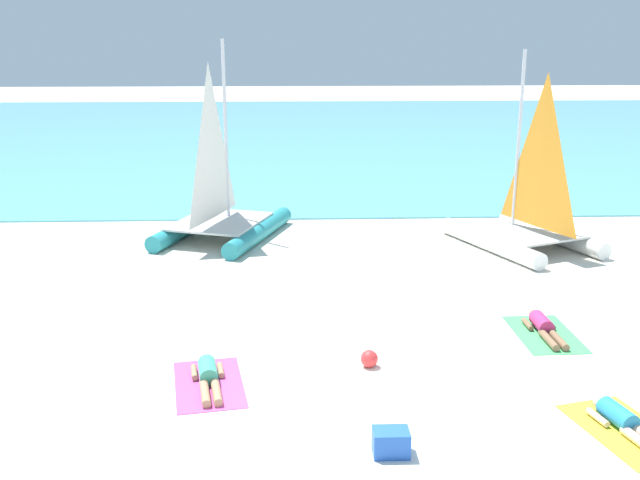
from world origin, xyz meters
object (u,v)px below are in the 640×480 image
towel_center_right (625,431)px  beach_ball (369,359)px  cooler_box (391,442)px  sunbather_center_right (623,421)px  towel_center_left (209,384)px  sunbather_center_left (208,375)px  sunbather_rightmost (544,327)px  towel_rightmost (545,334)px  sailboat_white (526,219)px  sailboat_teal (221,210)px

towel_center_right → beach_ball: size_ratio=6.24×
cooler_box → sunbather_center_right: bearing=8.7°
towel_center_left → sunbather_center_left: sunbather_center_left is taller
sunbather_center_right → sunbather_center_left: bearing=150.1°
towel_center_left → sunbather_rightmost: bearing=17.2°
towel_rightmost → cooler_box: size_ratio=3.80×
towel_center_left → sunbather_rightmost: 6.50m
beach_ball → towel_rightmost: bearing=20.2°
sunbather_center_right → beach_ball: 4.14m
sunbather_center_left → towel_rightmost: bearing=6.3°
sunbather_center_right → beach_ball: size_ratio=5.11×
towel_rightmost → cooler_box: bearing=-130.7°
sailboat_white → sunbather_center_left: 10.90m
towel_center_right → towel_rightmost: size_ratio=1.00×
sailboat_white → sunbather_rightmost: size_ratio=3.30×
sunbather_rightmost → cooler_box: size_ratio=3.12×
towel_center_right → towel_center_left: bearing=164.3°
sunbather_rightmost → sailboat_white: bearing=75.2°
towel_center_left → sunbather_center_left: (-0.01, 0.07, 0.13)m
sailboat_teal → towel_center_left: (0.58, -9.05, -0.80)m
towel_center_left → sailboat_white: bearing=45.8°
towel_rightmost → towel_center_left: bearing=-163.3°
sunbather_rightmost → beach_ball: size_ratio=5.13×
sailboat_white → beach_ball: bearing=-146.9°
sunbather_center_left → sunbather_rightmost: bearing=6.9°
beach_ball → cooler_box: (0.01, -2.77, 0.03)m
sunbather_center_right → sunbather_rightmost: 3.61m
towel_center_left → towel_rightmost: size_ratio=1.00×
towel_rightmost → sunbather_rightmost: bearing=91.4°
sailboat_white → sunbather_rightmost: sailboat_white is taller
towel_rightmost → sunbather_rightmost: 0.14m
towel_center_left → cooler_box: size_ratio=3.80×
sailboat_white → towel_rightmost: 6.18m
sunbather_center_right → towel_rightmost: sunbather_center_right is taller
beach_ball → cooler_box: bearing=-89.8°
towel_center_right → sunbather_center_right: (-0.02, 0.06, 0.13)m
sailboat_teal → sunbather_rightmost: (6.79, -7.12, -0.67)m
towel_center_left → sunbather_center_right: sunbather_center_right is taller
towel_center_left → towel_center_right: bearing=-15.7°
sailboat_teal → sunbather_center_right: (6.76, -10.73, -0.67)m
sailboat_white → sunbather_center_left: sailboat_white is taller
towel_center_right → towel_rightmost: same height
towel_rightmost → cooler_box: 5.37m
towel_rightmost → beach_ball: 3.74m
sailboat_teal → cooler_box: 11.75m
sunbather_center_left → towel_center_right: size_ratio=0.82×
beach_ball → sunbather_center_left: bearing=-169.6°
sunbather_center_left → towel_rightmost: size_ratio=0.82×
towel_rightmost → cooler_box: cooler_box is taller
sailboat_white → cooler_box: size_ratio=10.31×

